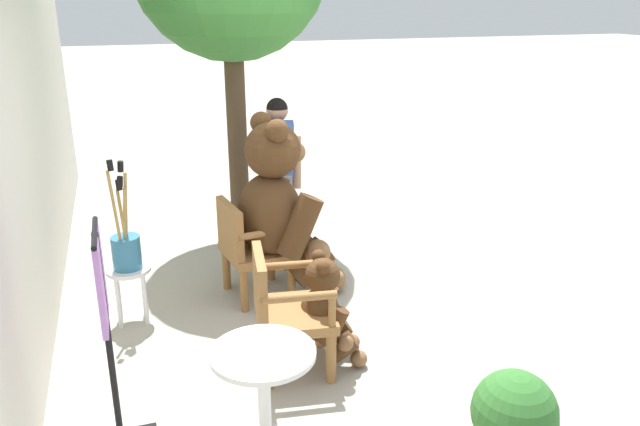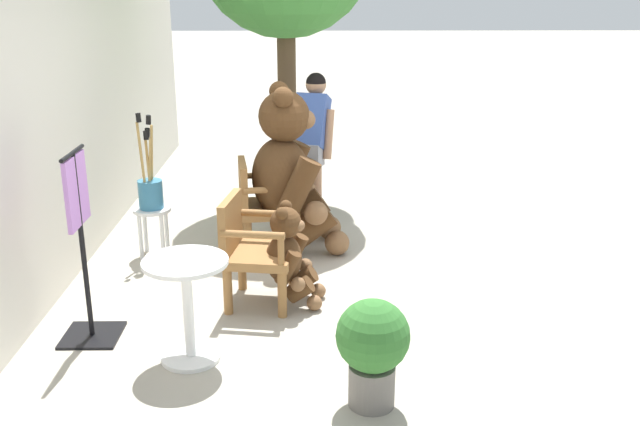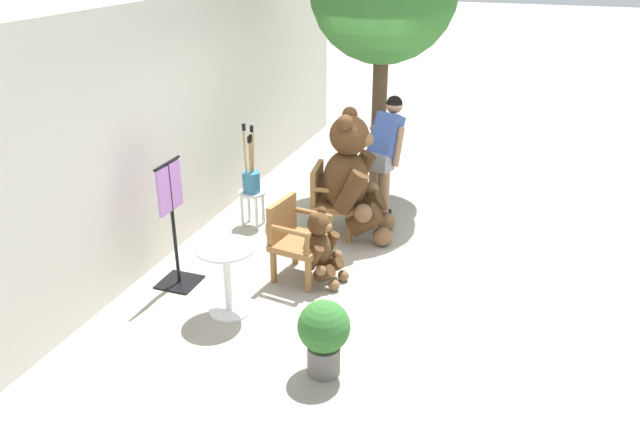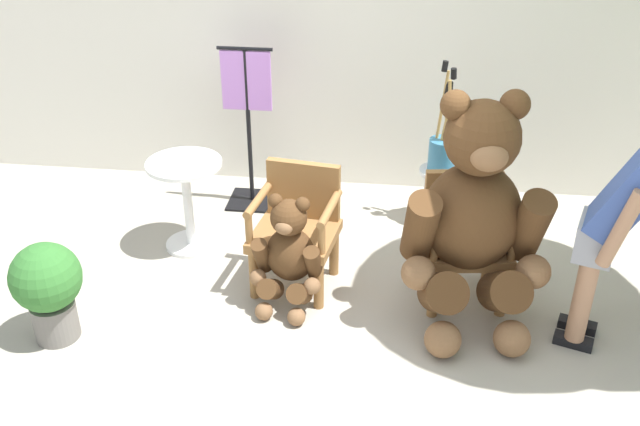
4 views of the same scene
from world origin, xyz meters
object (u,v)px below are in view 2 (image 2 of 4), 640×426
Objects in this scene: teddy_bear_small at (289,255)px; round_side_table at (187,298)px; wooden_chair_left at (252,247)px; white_stool at (153,219)px; person_visitor at (311,136)px; potted_plant at (373,346)px; teddy_bear_large at (290,171)px; wooden_chair_right at (262,203)px; clothing_display_stand at (82,243)px; brush_bucket at (150,189)px.

teddy_bear_small reaches higher than round_side_table.
wooden_chair_left is 1.87× the size of white_stool.
person_visitor is 3.47m from potted_plant.
teddy_bear_large is at bearing 11.91° from potted_plant.
teddy_bear_large is at bearing -83.10° from white_stool.
person_visitor is at bearing 6.01° from potted_plant.
wooden_chair_right is 0.56× the size of person_visitor.
wooden_chair_left is 1.05× the size of teddy_bear_small.
teddy_bear_small is 1.54m from clothing_display_stand.
wooden_chair_left reaches higher than round_side_table.
wooden_chair_right is 1.02m from brush_bucket.
person_visitor reaches higher than round_side_table.
person_visitor is 1.13× the size of clothing_display_stand.
white_stool is (-0.96, 1.45, -0.56)m from person_visitor.
white_stool is at bearing 97.55° from wooden_chair_right.
teddy_bear_small is at bearing -128.83° from white_stool.
brush_bucket is (-0.96, 1.45, -0.27)m from person_visitor.
white_stool is at bearing 51.17° from teddy_bear_small.
person_visitor reaches higher than wooden_chair_right.
wooden_chair_right is at bearing 151.21° from person_visitor.
brush_bucket is at bearing 123.51° from person_visitor.
potted_plant is at bearing -173.99° from person_visitor.
teddy_bear_small reaches higher than potted_plant.
person_visitor reaches higher than potted_plant.
clothing_display_stand is (-1.58, 0.13, 0.36)m from white_stool.
person_visitor is at bearing -4.88° from teddy_bear_small.
brush_bucket reaches higher than teddy_bear_small.
brush_bucket is (-0.00, 0.00, 0.29)m from white_stool.
brush_bucket is 1.29× the size of potted_plant.
teddy_bear_large reaches higher than wooden_chair_left.
brush_bucket is at bearing 36.35° from potted_plant.
wooden_chair_right is at bearing -82.45° from white_stool.
teddy_bear_large is 1.14× the size of clothing_display_stand.
white_stool is at bearing -87.69° from brush_bucket.
potted_plant is 2.15m from clothing_display_stand.
wooden_chair_left is 0.56× the size of person_visitor.
teddy_bear_small is 0.93× the size of brush_bucket.
wooden_chair_left is 1.26× the size of potted_plant.
wooden_chair_left is at bearing 86.94° from teddy_bear_small.
wooden_chair_right is 2.07m from round_side_table.
wooden_chair_right is 1.01m from white_stool.
teddy_bear_large is 1.91× the size of teddy_bear_small.
teddy_bear_large is at bearing -85.56° from wooden_chair_right.
brush_bucket reaches higher than wooden_chair_right.
wooden_chair_right is at bearing 13.80° from teddy_bear_small.
round_side_table is at bearing 163.12° from teddy_bear_large.
brush_bucket is (-0.13, 0.99, 0.18)m from wooden_chair_right.
clothing_display_stand is at bearing 175.45° from brush_bucket.
teddy_bear_large is at bearing 166.72° from person_visitor.
round_side_table is (-2.03, 0.36, -0.01)m from wooden_chair_right.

